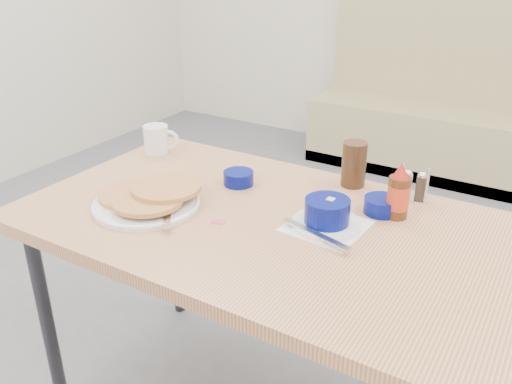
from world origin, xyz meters
The scene contains 11 objects.
booth_bench centered at (0.00, 2.78, 0.35)m, with size 1.90×0.56×1.22m.
dining_table centered at (0.00, 0.25, 0.70)m, with size 1.40×0.80×0.76m.
pancake_plate centered at (-0.34, 0.14, 0.78)m, with size 0.33×0.31×0.06m.
coffee_mug centered at (-0.60, 0.49, 0.81)m, with size 0.13×0.09×0.10m.
grits_setting centered at (0.16, 0.29, 0.80)m, with size 0.22×0.22×0.08m.
creamer_bowl centered at (-0.20, 0.41, 0.78)m, with size 0.10×0.10×0.04m.
butter_bowl centered at (0.26, 0.45, 0.78)m, with size 0.10×0.10×0.05m.
amber_tumbler centered at (0.11, 0.59, 0.83)m, with size 0.08×0.08×0.14m, color #362011.
condiment_caddy centered at (0.31, 0.59, 0.80)m, with size 0.10×0.07×0.11m.
syrup_bottle centered at (0.30, 0.45, 0.83)m, with size 0.06×0.06×0.16m.
sugar_wrapper centered at (-0.11, 0.16, 0.76)m, with size 0.04×0.02×0.00m, color #D14566.
Camera 1 is at (0.67, -0.91, 1.47)m, focal length 38.00 mm.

